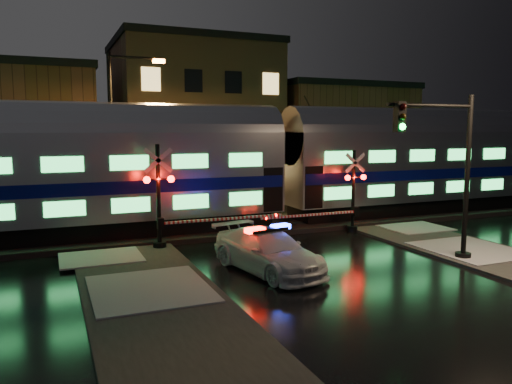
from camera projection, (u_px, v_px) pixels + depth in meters
ground at (295, 251)px, 20.50m from camera, size 120.00×120.00×0.00m
ballast at (249, 227)px, 25.06m from camera, size 90.00×4.20×0.24m
sidewalk_left at (173, 326)px, 12.50m from camera, size 4.00×20.00×0.12m
building_mid at (192, 120)px, 41.14m from camera, size 12.00×11.00×11.50m
building_right at (331, 138)px, 45.85m from camera, size 12.00×10.00×8.50m
train at (281, 161)px, 25.31m from camera, size 51.00×3.12×5.92m
police_car at (268, 251)px, 17.50m from camera, size 3.00×5.34×1.63m
crossing_signal_right at (348, 199)px, 23.95m from camera, size 5.63×0.65×3.99m
crossing_signal_left at (168, 206)px, 20.58m from camera, size 6.19×0.67×4.38m
traffic_light at (448, 175)px, 18.19m from camera, size 4.03×0.71×6.23m
streetlight at (117, 126)px, 25.88m from camera, size 2.98×0.31×8.90m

